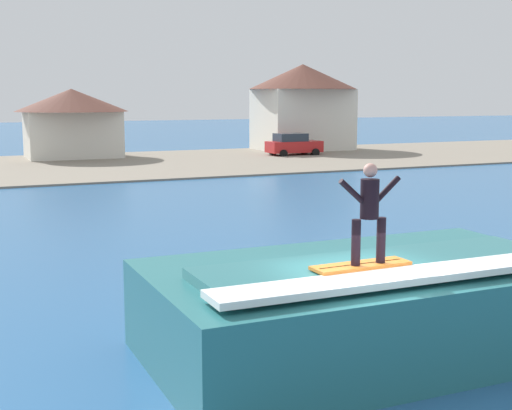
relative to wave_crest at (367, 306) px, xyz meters
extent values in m
plane|color=#2A5E93|center=(-0.71, -1.04, -0.89)|extent=(260.00, 260.00, 0.00)
cube|color=#276D71|center=(0.00, 0.04, -0.05)|extent=(8.17, 4.53, 1.69)
cube|color=#276D71|center=(0.00, -0.53, 0.89)|extent=(6.94, 2.04, 0.19)
cube|color=white|center=(0.00, -1.43, 0.94)|extent=(7.35, 0.82, 0.12)
cube|color=orange|center=(-0.66, -0.80, 1.03)|extent=(1.82, 0.56, 0.06)
cube|color=black|center=(-0.66, -0.80, 1.06)|extent=(1.66, 0.09, 0.01)
cylinder|color=black|center=(-0.81, -0.87, 1.46)|extent=(0.16, 0.16, 0.80)
cylinder|color=black|center=(-0.30, -0.87, 1.46)|extent=(0.16, 0.16, 0.80)
cylinder|color=black|center=(-0.56, -0.87, 2.20)|extent=(0.32, 0.32, 0.68)
sphere|color=#DB9989|center=(-0.56, -0.87, 2.69)|extent=(0.24, 0.24, 0.24)
cylinder|color=black|center=(-0.93, -0.87, 2.36)|extent=(0.48, 0.10, 0.43)
cylinder|color=black|center=(-0.19, -0.87, 2.36)|extent=(0.48, 0.10, 0.43)
cube|color=gray|center=(-0.71, 38.32, -0.84)|extent=(120.00, 20.36, 0.11)
cube|color=red|center=(18.98, 40.20, -0.12)|extent=(4.44, 1.89, 0.90)
cube|color=#262D38|center=(18.64, 40.20, 0.65)|extent=(2.44, 1.70, 0.64)
cylinder|color=black|center=(20.42, 41.19, -0.57)|extent=(0.64, 0.22, 0.64)
cylinder|color=black|center=(20.42, 39.20, -0.57)|extent=(0.64, 0.22, 0.64)
cylinder|color=black|center=(17.53, 41.19, -0.57)|extent=(0.64, 0.22, 0.64)
cylinder|color=black|center=(17.53, 39.20, -0.57)|extent=(0.64, 0.22, 0.64)
cube|color=silver|center=(22.31, 45.15, 1.83)|extent=(7.74, 5.96, 5.45)
cone|color=brown|center=(22.31, 45.15, 5.65)|extent=(9.60, 9.60, 2.18)
cube|color=silver|center=(2.12, 44.99, 0.94)|extent=(6.96, 4.89, 3.67)
cone|color=brown|center=(2.12, 44.99, 3.64)|extent=(8.63, 8.63, 1.74)
camera|label=1|loc=(-7.13, -10.88, 3.92)|focal=49.39mm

